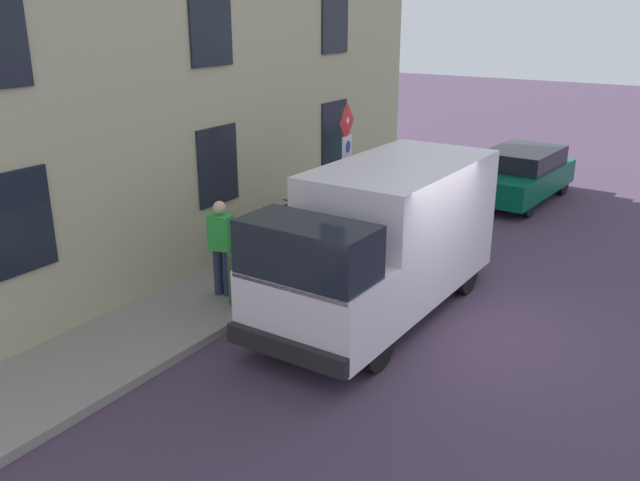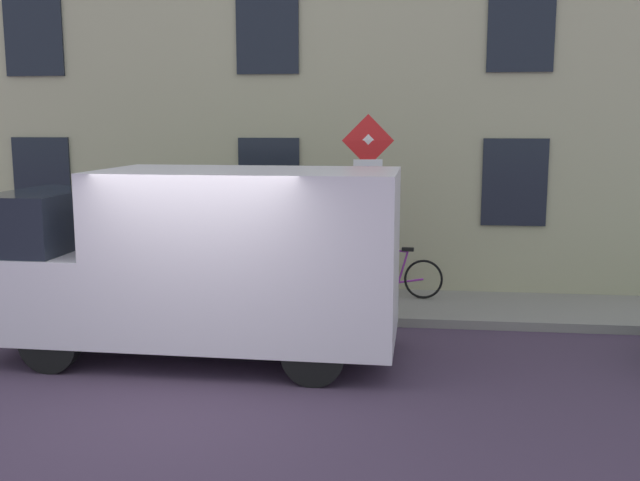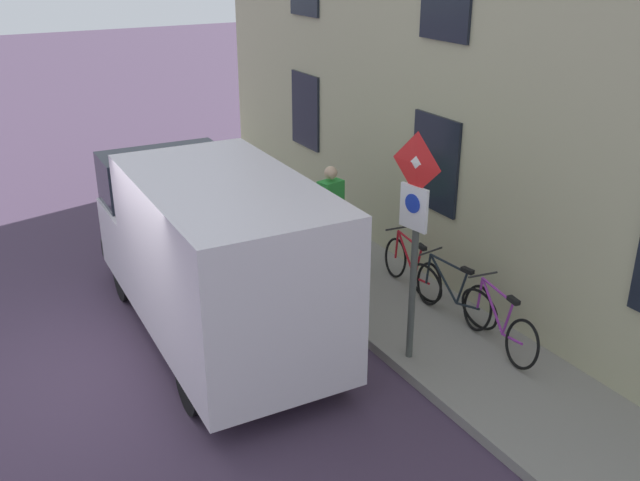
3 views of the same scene
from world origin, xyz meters
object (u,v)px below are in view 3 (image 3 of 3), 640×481
sign_post_stacked (415,218)px  pedestrian (331,211)px  bicycle_purple (499,322)px  litter_bin (302,241)px  delivery_van (212,250)px  bicycle_black (452,293)px  bicycle_red (412,268)px

sign_post_stacked → pedestrian: 3.39m
bicycle_purple → litter_bin: 3.80m
delivery_van → bicycle_black: 3.53m
delivery_van → pedestrian: size_ratio=3.12×
sign_post_stacked → litter_bin: size_ratio=3.29×
sign_post_stacked → bicycle_black: bearing=26.9°
pedestrian → bicycle_purple: bearing=-3.2°
bicycle_black → pedestrian: bearing=5.2°
sign_post_stacked → litter_bin: 3.61m
bicycle_purple → bicycle_black: 1.00m
delivery_van → bicycle_red: delivery_van is taller
sign_post_stacked → bicycle_black: 2.13m
bicycle_purple → bicycle_black: (-0.00, 1.00, 0.00)m
sign_post_stacked → bicycle_red: sign_post_stacked is taller
delivery_van → litter_bin: delivery_van is taller
delivery_van → bicycle_purple: size_ratio=3.13×
litter_bin → bicycle_purple: bearing=-73.3°
sign_post_stacked → delivery_van: (-1.91, 2.01, -0.80)m
sign_post_stacked → bicycle_purple: (1.23, -0.38, -1.62)m
bicycle_black → pedestrian: size_ratio=1.00×
sign_post_stacked → bicycle_red: 2.60m
sign_post_stacked → litter_bin: (0.14, 3.26, -1.54)m
sign_post_stacked → bicycle_black: (1.23, 0.62, -1.62)m
delivery_van → bicycle_red: (3.14, -0.39, -0.82)m
delivery_van → bicycle_red: bearing=-95.9°
pedestrian → litter_bin: pedestrian is taller
sign_post_stacked → delivery_van: bearing=133.6°
bicycle_red → litter_bin: size_ratio=1.91×
delivery_van → pedestrian: bearing=-64.6°
pedestrian → bicycle_red: bearing=8.5°
bicycle_black → bicycle_red: 1.00m
bicycle_black → bicycle_red: size_ratio=1.00×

